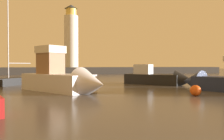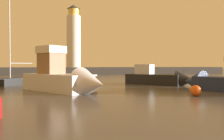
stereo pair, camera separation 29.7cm
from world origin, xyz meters
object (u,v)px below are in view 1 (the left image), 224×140
at_px(motorboat_2, 65,79).
at_px(sailboat_moored, 13,81).
at_px(motorboat_0, 219,80).
at_px(motorboat_1, 160,78).
at_px(mooring_buoy, 195,90).
at_px(lighthouse, 71,38).

height_order(motorboat_2, sailboat_moored, sailboat_moored).
bearing_deg(motorboat_0, motorboat_1, 110.14).
bearing_deg(mooring_buoy, motorboat_0, 31.29).
bearing_deg(motorboat_2, sailboat_moored, 125.95).
height_order(motorboat_0, mooring_buoy, motorboat_0).
height_order(motorboat_1, sailboat_moored, sailboat_moored).
xyz_separation_m(motorboat_2, mooring_buoy, (9.80, -5.15, -0.75)).
distance_m(motorboat_1, motorboat_2, 12.32).
xyz_separation_m(lighthouse, sailboat_moored, (-8.63, -33.98, -9.51)).
height_order(motorboat_1, motorboat_2, motorboat_2).
relative_size(lighthouse, motorboat_2, 1.89).
bearing_deg(sailboat_moored, motorboat_0, -28.40).
bearing_deg(motorboat_2, mooring_buoy, -27.73).
xyz_separation_m(motorboat_1, motorboat_2, (-11.44, -4.56, 0.37)).
bearing_deg(motorboat_2, motorboat_1, 21.74).
relative_size(motorboat_2, mooring_buoy, 10.85).
relative_size(motorboat_0, motorboat_1, 1.10).
distance_m(motorboat_1, sailboat_moored, 17.84).
xyz_separation_m(motorboat_0, sailboat_moored, (-20.06, 10.85, -0.46)).
bearing_deg(mooring_buoy, sailboat_moored, 139.64).
distance_m(lighthouse, sailboat_moored, 36.32).
height_order(lighthouse, motorboat_1, lighthouse).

